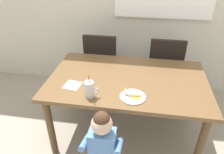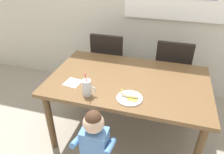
{
  "view_description": "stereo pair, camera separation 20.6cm",
  "coord_description": "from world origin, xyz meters",
  "px_view_note": "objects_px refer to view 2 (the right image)",
  "views": [
    {
      "loc": [
        0.14,
        -1.83,
        1.89
      ],
      "look_at": [
        -0.15,
        -0.1,
        0.81
      ],
      "focal_mm": 33.93,
      "sensor_mm": 36.0,
      "label": 1
    },
    {
      "loc": [
        0.34,
        -1.78,
        1.89
      ],
      "look_at": [
        -0.15,
        -0.1,
        0.81
      ],
      "focal_mm": 33.93,
      "sensor_mm": 36.0,
      "label": 2
    }
  ],
  "objects_px": {
    "toddler_standing": "(95,141)",
    "dining_chair_left": "(109,62)",
    "peeled_banana": "(130,95)",
    "paper_napkin": "(73,83)",
    "milk_cup": "(87,88)",
    "snack_plate": "(130,98)",
    "dining_table": "(128,86)",
    "dining_chair_right": "(171,70)"
  },
  "relations": [
    {
      "from": "toddler_standing",
      "to": "peeled_banana",
      "type": "xyz_separation_m",
      "value": [
        0.21,
        0.35,
        0.26
      ]
    },
    {
      "from": "dining_table",
      "to": "paper_napkin",
      "type": "height_order",
      "value": "paper_napkin"
    },
    {
      "from": "dining_table",
      "to": "dining_chair_left",
      "type": "xyz_separation_m",
      "value": [
        -0.42,
        0.7,
        -0.12
      ]
    },
    {
      "from": "milk_cup",
      "to": "peeled_banana",
      "type": "relative_size",
      "value": 1.44
    },
    {
      "from": "dining_chair_right",
      "to": "peeled_banana",
      "type": "xyz_separation_m",
      "value": [
        -0.34,
        -1.0,
        0.24
      ]
    },
    {
      "from": "dining_chair_left",
      "to": "milk_cup",
      "type": "xyz_separation_m",
      "value": [
        0.11,
        -1.06,
        0.28
      ]
    },
    {
      "from": "dining_chair_right",
      "to": "milk_cup",
      "type": "bearing_deg",
      "value": 55.43
    },
    {
      "from": "dining_table",
      "to": "dining_chair_right",
      "type": "relative_size",
      "value": 1.66
    },
    {
      "from": "toddler_standing",
      "to": "snack_plate",
      "type": "relative_size",
      "value": 3.64
    },
    {
      "from": "dining_chair_left",
      "to": "dining_chair_right",
      "type": "height_order",
      "value": "same"
    },
    {
      "from": "dining_chair_right",
      "to": "paper_napkin",
      "type": "height_order",
      "value": "dining_chair_right"
    },
    {
      "from": "milk_cup",
      "to": "toddler_standing",
      "type": "bearing_deg",
      "value": -60.75
    },
    {
      "from": "snack_plate",
      "to": "peeled_banana",
      "type": "xyz_separation_m",
      "value": [
        0.0,
        0.01,
        0.03
      ]
    },
    {
      "from": "snack_plate",
      "to": "peeled_banana",
      "type": "bearing_deg",
      "value": 65.91
    },
    {
      "from": "milk_cup",
      "to": "paper_napkin",
      "type": "distance_m",
      "value": 0.26
    },
    {
      "from": "peeled_banana",
      "to": "snack_plate",
      "type": "bearing_deg",
      "value": -114.09
    },
    {
      "from": "toddler_standing",
      "to": "milk_cup",
      "type": "bearing_deg",
      "value": 119.25
    },
    {
      "from": "toddler_standing",
      "to": "dining_chair_right",
      "type": "bearing_deg",
      "value": 67.66
    },
    {
      "from": "toddler_standing",
      "to": "paper_napkin",
      "type": "relative_size",
      "value": 5.59
    },
    {
      "from": "dining_table",
      "to": "dining_chair_left",
      "type": "bearing_deg",
      "value": 120.72
    },
    {
      "from": "paper_napkin",
      "to": "peeled_banana",
      "type": "bearing_deg",
      "value": -8.48
    },
    {
      "from": "peeled_banana",
      "to": "paper_napkin",
      "type": "bearing_deg",
      "value": 171.52
    },
    {
      "from": "dining_table",
      "to": "toddler_standing",
      "type": "relative_size",
      "value": 1.91
    },
    {
      "from": "dining_chair_right",
      "to": "snack_plate",
      "type": "distance_m",
      "value": 1.09
    },
    {
      "from": "dining_table",
      "to": "paper_napkin",
      "type": "relative_size",
      "value": 10.65
    },
    {
      "from": "dining_chair_left",
      "to": "peeled_banana",
      "type": "xyz_separation_m",
      "value": [
        0.5,
        -1.01,
        0.24
      ]
    },
    {
      "from": "dining_chair_left",
      "to": "dining_chair_right",
      "type": "bearing_deg",
      "value": 179.83
    },
    {
      "from": "toddler_standing",
      "to": "milk_cup",
      "type": "xyz_separation_m",
      "value": [
        -0.17,
        0.3,
        0.29
      ]
    },
    {
      "from": "toddler_standing",
      "to": "snack_plate",
      "type": "bearing_deg",
      "value": 58.62
    },
    {
      "from": "toddler_standing",
      "to": "peeled_banana",
      "type": "height_order",
      "value": "toddler_standing"
    },
    {
      "from": "toddler_standing",
      "to": "dining_chair_left",
      "type": "bearing_deg",
      "value": 101.71
    },
    {
      "from": "dining_chair_left",
      "to": "snack_plate",
      "type": "xyz_separation_m",
      "value": [
        0.49,
        -1.01,
        0.22
      ]
    },
    {
      "from": "milk_cup",
      "to": "paper_napkin",
      "type": "height_order",
      "value": "milk_cup"
    },
    {
      "from": "peeled_banana",
      "to": "toddler_standing",
      "type": "bearing_deg",
      "value": -121.25
    },
    {
      "from": "dining_chair_right",
      "to": "dining_table",
      "type": "bearing_deg",
      "value": 58.76
    },
    {
      "from": "dining_chair_left",
      "to": "peeled_banana",
      "type": "height_order",
      "value": "dining_chair_left"
    },
    {
      "from": "dining_table",
      "to": "dining_chair_right",
      "type": "bearing_deg",
      "value": 58.76
    },
    {
      "from": "milk_cup",
      "to": "paper_napkin",
      "type": "relative_size",
      "value": 1.66
    },
    {
      "from": "paper_napkin",
      "to": "dining_chair_right",
      "type": "bearing_deg",
      "value": 44.32
    },
    {
      "from": "milk_cup",
      "to": "peeled_banana",
      "type": "bearing_deg",
      "value": 7.62
    },
    {
      "from": "snack_plate",
      "to": "peeled_banana",
      "type": "height_order",
      "value": "peeled_banana"
    },
    {
      "from": "paper_napkin",
      "to": "toddler_standing",
      "type": "bearing_deg",
      "value": -49.36
    }
  ]
}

